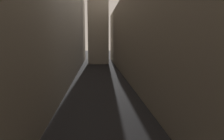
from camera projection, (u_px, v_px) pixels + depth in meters
The scene contains 3 objects.
ground_plane at pixel (101, 85), 39.45m from camera, with size 264.00×264.00×0.00m, color black.
building_block_left at pixel (33, 19), 38.90m from camera, with size 13.08×108.00×23.99m, color #756B5B.
building_block_right at pixel (159, 34), 40.93m from camera, with size 11.31×108.00×18.68m, color gray.
Camera 1 is at (-0.70, 9.27, 8.26)m, focal length 34.49 mm.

